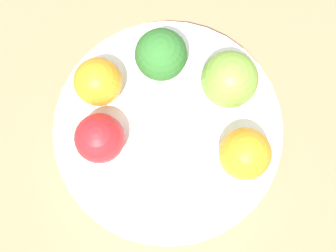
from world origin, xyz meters
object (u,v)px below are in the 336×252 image
at_px(apple_red, 100,138).
at_px(orange_back, 98,82).
at_px(orange_front, 245,154).
at_px(bowl, 168,131).
at_px(broccoli, 161,55).
at_px(apple_green, 230,80).

xyz_separation_m(apple_red, orange_back, (-0.05, 0.03, -0.00)).
xyz_separation_m(orange_front, orange_back, (-0.14, -0.07, -0.00)).
relative_size(bowl, orange_front, 4.62).
xyz_separation_m(apple_red, orange_front, (0.09, 0.10, 0.00)).
distance_m(bowl, broccoli, 0.08).
bearing_deg(bowl, broccoli, 150.60).
distance_m(bowl, apple_red, 0.08).
bearing_deg(apple_green, orange_front, -25.55).
xyz_separation_m(broccoli, orange_front, (0.12, 0.01, -0.01)).
height_order(orange_front, orange_back, orange_front).
xyz_separation_m(apple_red, apple_green, (0.03, 0.13, 0.00)).
relative_size(bowl, apple_green, 4.14).
height_order(bowl, broccoli, broccoli).
bearing_deg(bowl, orange_front, 32.07).
distance_m(apple_green, orange_back, 0.13).
bearing_deg(orange_back, bowl, 23.52).
relative_size(apple_red, orange_front, 0.96).
relative_size(apple_red, apple_green, 0.86).
distance_m(broccoli, apple_green, 0.07).
relative_size(apple_green, orange_back, 1.17).
xyz_separation_m(broccoli, apple_red, (0.03, -0.09, -0.01)).
relative_size(apple_red, orange_back, 1.01).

